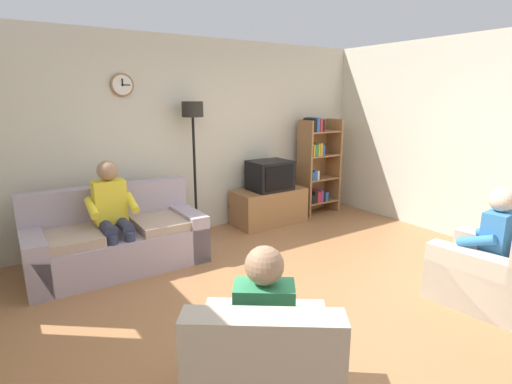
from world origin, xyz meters
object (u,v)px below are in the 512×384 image
object	(u,v)px
couch	(117,240)
bookshelf	(316,165)
person_in_right_armchair	(486,240)
armchair_near_window	(264,379)
person_in_left_armchair	(264,323)
person_on_couch	(113,211)
tv_stand	(269,206)
floor_lamp	(193,132)
armchair_near_bookshelf	(491,274)
tv	(270,175)

from	to	relation	value
couch	bookshelf	size ratio (longest dim) A/B	1.20
bookshelf	person_in_right_armchair	bearing A→B (deg)	-102.21
armchair_near_window	person_in_left_armchair	bearing A→B (deg)	54.16
person_on_couch	armchair_near_window	bearing A→B (deg)	-86.65
person_on_couch	person_in_right_armchair	bearing A→B (deg)	-43.37
armchair_near_window	couch	bearing A→B (deg)	92.32
tv_stand	floor_lamp	world-z (taller)	floor_lamp
bookshelf	armchair_near_bookshelf	xyz separation A→B (m)	(-0.66, -3.21, -0.51)
floor_lamp	person_in_left_armchair	size ratio (longest dim) A/B	1.65
person_on_couch	person_in_left_armchair	world-z (taller)	person_on_couch
bookshelf	person_on_couch	distance (m)	3.46
couch	person_in_right_armchair	world-z (taller)	person_in_right_armchair
armchair_near_window	person_on_couch	xyz separation A→B (m)	(-0.16, 2.67, 0.41)
couch	tv_stand	bearing A→B (deg)	8.26
bookshelf	floor_lamp	distance (m)	2.27
couch	tv_stand	xyz separation A→B (m)	(2.37, 0.34, -0.04)
tv_stand	tv	size ratio (longest dim) A/B	1.83
tv	bookshelf	world-z (taller)	bookshelf
floor_lamp	tv	bearing A→B (deg)	-6.03
tv_stand	armchair_near_window	world-z (taller)	armchair_near_window
floor_lamp	armchair_near_bookshelf	distance (m)	3.76
armchair_near_bookshelf	tv_stand	bearing A→B (deg)	96.25
armchair_near_bookshelf	person_in_right_armchair	size ratio (longest dim) A/B	0.86
armchair_near_window	tv	bearing A→B (deg)	53.96
floor_lamp	person_in_right_armchair	distance (m)	3.59
bookshelf	armchair_near_bookshelf	bearing A→B (deg)	-101.71
tv_stand	tv	xyz separation A→B (m)	(0.00, -0.02, 0.49)
person_in_right_armchair	person_on_couch	bearing A→B (deg)	136.63
couch	armchair_near_window	xyz separation A→B (m)	(0.11, -2.78, -0.02)
floor_lamp	person_in_left_armchair	distance (m)	3.42
tv	person_on_couch	bearing A→B (deg)	-169.90
tv_stand	person_on_couch	size ratio (longest dim) A/B	0.89
person_in_left_armchair	armchair_near_bookshelf	bearing A→B (deg)	-1.89
bookshelf	person_in_right_armchair	distance (m)	3.20
armchair_near_window	person_in_right_armchair	xyz separation A→B (m)	(2.59, 0.08, 0.32)
tv_stand	floor_lamp	distance (m)	1.66
armchair_near_window	person_in_left_armchair	world-z (taller)	person_in_left_armchair
tv	person_in_left_armchair	world-z (taller)	person_in_left_armchair
armchair_near_window	person_in_right_armchair	size ratio (longest dim) A/B	1.06
couch	tv	bearing A→B (deg)	7.68
tv	couch	bearing A→B (deg)	-172.32
tv_stand	person_on_couch	world-z (taller)	person_on_couch
tv	person_in_right_armchair	bearing A→B (deg)	-83.70
person_in_left_armchair	person_in_right_armchair	distance (m)	2.54
floor_lamp	person_on_couch	world-z (taller)	floor_lamp
couch	person_in_right_armchair	size ratio (longest dim) A/B	1.70
couch	person_on_couch	bearing A→B (deg)	-111.57
bookshelf	person_in_right_armchair	xyz separation A→B (m)	(-0.67, -3.12, -0.19)
couch	floor_lamp	world-z (taller)	floor_lamp
person_on_couch	person_in_right_armchair	distance (m)	3.78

